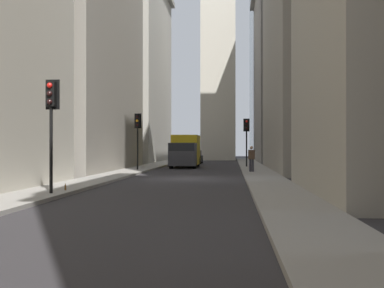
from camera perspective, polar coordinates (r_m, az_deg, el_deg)
The scene contains 14 objects.
ground_plane at distance 29.42m, azimuth -0.75°, elevation -3.87°, with size 135.00×135.00×0.00m, color #302D30.
sidewalk_right at distance 30.16m, azimuth -9.31°, elevation -3.64°, with size 90.00×2.20×0.14m, color gray.
sidewalk_left at distance 29.36m, azimuth 8.05°, elevation -3.74°, with size 90.00×2.20×0.14m, color gray.
building_left_far at distance 60.90m, azimuth 12.01°, elevation 8.50°, with size 16.40×10.50×22.24m.
building_right_far at distance 62.22m, azimuth -8.02°, elevation 9.15°, with size 19.28×10.50×24.03m.
building_right_midfar at distance 41.01m, azimuth -14.92°, elevation 12.89°, with size 18.55×10.50×22.33m.
church_spire at distance 71.82m, azimuth 2.96°, elevation 14.76°, with size 5.09×5.09×39.20m.
delivery_truck at distance 44.66m, azimuth -0.77°, elevation -0.77°, with size 6.46×2.25×2.84m.
sedan_black at distance 54.77m, azimuth 0.20°, elevation -1.51°, with size 4.30×1.78×1.42m.
traffic_light_foreground at distance 19.27m, azimuth -15.48°, elevation 3.77°, with size 0.43×0.52×4.16m.
traffic_light_midblock at distance 37.79m, azimuth -6.11°, elevation 1.76°, with size 0.43×0.52×4.15m.
traffic_light_far_junction at distance 43.62m, azimuth 6.12°, elevation 1.43°, with size 0.43×0.52×4.08m.
pedestrian at distance 34.70m, azimuth 6.67°, elevation -1.53°, with size 0.26×0.44×1.73m.
discarded_bottle at distance 20.39m, azimuth -13.97°, elevation -4.75°, with size 0.07×0.07×0.27m.
Camera 1 is at (-29.25, -2.66, 1.84)m, focal length 47.70 mm.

